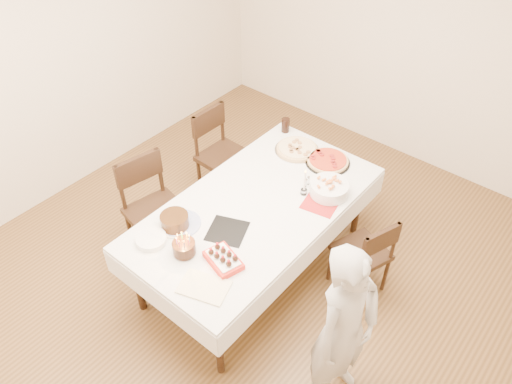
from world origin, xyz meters
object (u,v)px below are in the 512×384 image
Objects in this scene: dining_table at (256,237)px; person at (344,331)px; cola_glass at (285,125)px; strawberry_box at (223,259)px; pizza_white at (297,149)px; pasta_bowl at (329,189)px; chair_right_savory at (361,252)px; chair_left_savory at (225,158)px; birthday_cake at (184,244)px; taper_candle at (305,182)px; layer_cake at (175,221)px; pizza_pepperoni at (328,161)px; chair_left_dessert at (157,214)px.

person reaches higher than dining_table.
strawberry_box is at bearing -67.65° from cola_glass.
pizza_white is 1.29× the size of pasta_bowl.
chair_left_savory is at bearing -166.23° from chair_right_savory.
strawberry_box is (-0.58, -1.00, 0.37)m from chair_right_savory.
dining_table is 12.77× the size of birthday_cake.
strawberry_box is (-0.01, -0.96, -0.09)m from taper_candle.
birthday_cake reaches higher than cola_glass.
dining_table is at bearing -133.83° from chair_right_savory.
pizza_white is 1.52m from birthday_cake.
person is (2.01, -1.07, 0.24)m from chair_left_savory.
birthday_cake reaches higher than pasta_bowl.
dining_table is at bearing -120.99° from taper_candle.
birthday_cake is 0.30m from strawberry_box.
person is at bearing -23.96° from dining_table.
pasta_bowl is 1.27m from layer_cake.
layer_cake is (0.53, -1.13, 0.33)m from chair_left_savory.
layer_cake is (-0.15, -1.37, 0.03)m from pizza_white.
pizza_white is 2.42× the size of birthday_cake.
chair_right_savory is 4.91× the size of birthday_cake.
pizza_white and pizza_pepperoni have the same top height.
chair_left_savory is at bearing 121.64° from birthday_cake.
cola_glass is at bearing 146.32° from pizza_white.
chair_left_savory is at bearing 176.53° from pasta_bowl.
dining_table is 2.16× the size of chair_left_dessert.
dining_table is 5.44× the size of pizza_pepperoni.
birthday_cake is at bearing -157.76° from strawberry_box.
cola_glass is at bearing 174.28° from chair_right_savory.
chair_left_savory is 0.97× the size of chair_left_dessert.
pizza_pepperoni is at bearing 80.74° from dining_table.
pizza_white is (-1.33, 1.31, 0.06)m from person.
chair_right_savory reaches higher than strawberry_box.
cola_glass reaches higher than pasta_bowl.
pizza_pepperoni is (0.90, 1.24, 0.28)m from chair_left_dessert.
pizza_white is at bearing 176.93° from chair_right_savory.
cola_glass is at bearing 102.44° from birthday_cake.
chair_left_savory is 3.47× the size of layer_cake.
pasta_bowl is (1.13, 0.90, 0.31)m from chair_left_dessert.
chair_left_savory reaches higher than pizza_white.
layer_cake reaches higher than pizza_white.
pizza_pepperoni reaches higher than dining_table.
layer_cake is at bearing 101.00° from person.
pizza_white is at bearing 105.19° from strawberry_box.
taper_candle reaches higher than birthday_cake.
pizza_pepperoni is at bearing 165.94° from chair_right_savory.
chair_left_dessert is 2.43× the size of pizza_white.
dining_table is 7.63× the size of strawberry_box.
chair_right_savory is at bearing -141.02° from chair_left_dessert.
chair_left_savory is 3.40× the size of strawberry_box.
pizza_white reaches higher than dining_table.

